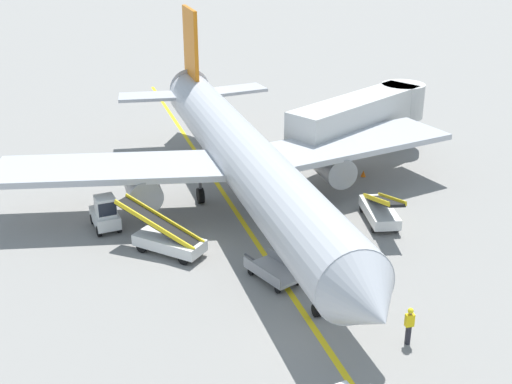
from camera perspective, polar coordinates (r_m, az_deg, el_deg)
The scene contains 11 objects.
ground_plane at distance 28.05m, azimuth 5.07°, elevation -12.56°, with size 300.00×300.00×0.00m, color gray.
taxi_line_yellow at distance 32.02m, azimuth 2.13°, elevation -7.52°, with size 0.30×80.00×0.01m, color yellow.
airliner at distance 38.05m, azimuth -1.32°, elevation 3.31°, with size 28.56×35.33×10.10m.
jet_bridge at distance 46.52m, azimuth 9.79°, elevation 6.86°, with size 12.21×8.90×4.85m.
baggage_tug_near_wing at distance 37.27m, azimuth -13.09°, elevation -1.91°, with size 1.72×2.60×2.10m.
belt_loader_forward_hold at distance 34.22m, azimuth -7.79°, elevation -4.11°, with size 4.53×4.30×2.59m.
belt_loader_aft_hold at distance 37.83m, azimuth 10.83°, elevation -1.57°, with size 2.04×5.14×2.59m.
baggage_cart_loaded at distance 31.61m, azimuth 1.55°, elevation -6.98°, with size 2.56×3.76×0.94m.
ground_crew_marshaller at distance 27.80m, azimuth 13.29°, elevation -11.26°, with size 0.36×0.24×1.70m.
safety_cone_nose_left at distance 44.53m, azimuth 9.40°, elevation 1.62°, with size 0.36×0.36×0.44m, color orange.
safety_cone_nose_right at distance 43.79m, azimuth 0.46°, elevation 1.57°, with size 0.36×0.36×0.44m, color orange.
Camera 1 is at (-7.73, -21.45, 16.34)m, focal length 45.59 mm.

